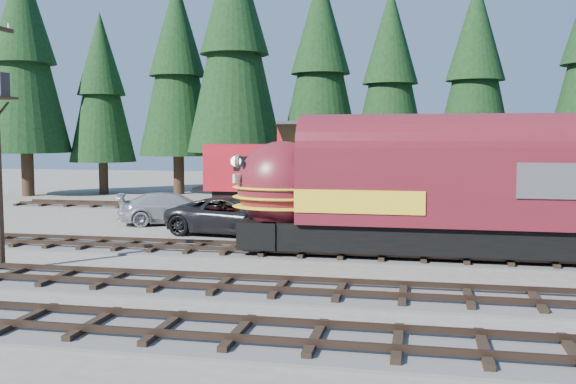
% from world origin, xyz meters
% --- Properties ---
extents(ground, '(120.00, 120.00, 0.00)m').
position_xyz_m(ground, '(0.00, 0.00, 0.00)').
color(ground, '#6B665B').
rests_on(ground, ground).
extents(track_spur, '(32.00, 3.20, 0.33)m').
position_xyz_m(track_spur, '(-10.00, 18.00, 0.06)').
color(track_spur, '#4C4947').
rests_on(track_spur, ground).
extents(depot, '(12.80, 7.00, 5.30)m').
position_xyz_m(depot, '(-0.00, 10.50, 2.96)').
color(depot, gold).
rests_on(depot, ground).
extents(conifer_backdrop, '(79.26, 21.34, 17.25)m').
position_xyz_m(conifer_backdrop, '(4.58, 24.64, 10.02)').
color(conifer_backdrop, black).
rests_on(conifer_backdrop, ground).
extents(locomotive, '(15.06, 2.99, 4.09)m').
position_xyz_m(locomotive, '(-0.13, 4.00, 2.41)').
color(locomotive, black).
rests_on(locomotive, ground).
extents(caboose, '(9.45, 2.74, 4.92)m').
position_xyz_m(caboose, '(-8.28, 18.00, 2.46)').
color(caboose, black).
rests_on(caboose, ground).
extents(pickup_truck_a, '(6.65, 3.69, 1.76)m').
position_xyz_m(pickup_truck_a, '(-8.66, 8.41, 0.88)').
color(pickup_truck_a, black).
rests_on(pickup_truck_a, ground).
extents(pickup_truck_b, '(6.15, 4.33, 1.65)m').
position_xyz_m(pickup_truck_b, '(-12.87, 11.29, 0.83)').
color(pickup_truck_b, '#AAADB2').
rests_on(pickup_truck_b, ground).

